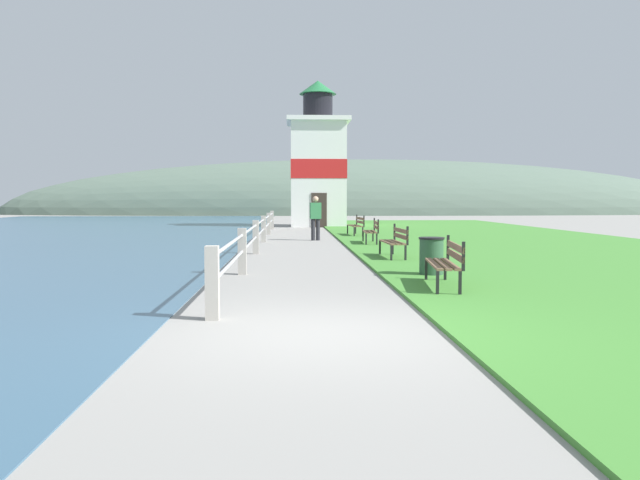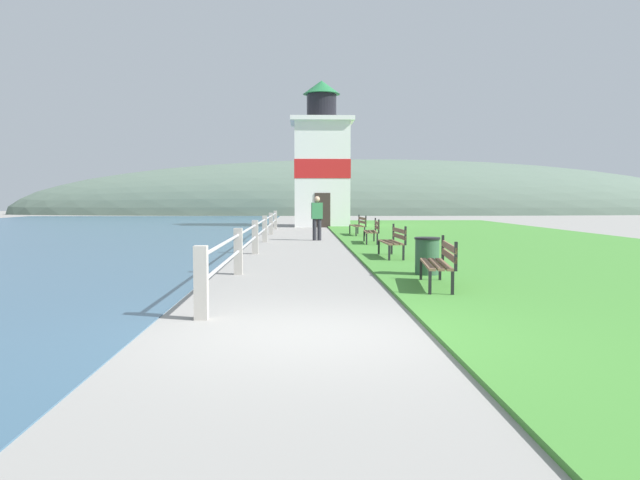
{
  "view_description": "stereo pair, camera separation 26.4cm",
  "coord_description": "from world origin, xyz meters",
  "px_view_note": "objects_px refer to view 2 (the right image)",
  "views": [
    {
      "loc": [
        -0.34,
        -7.46,
        1.64
      ],
      "look_at": [
        0.58,
        12.93,
        0.3
      ],
      "focal_mm": 35.0,
      "sensor_mm": 36.0,
      "label": 1
    },
    {
      "loc": [
        -0.07,
        -7.47,
        1.64
      ],
      "look_at": [
        0.58,
        12.93,
        0.3
      ],
      "focal_mm": 35.0,
      "sensor_mm": 36.0,
      "label": 2
    }
  ],
  "objects_px": {
    "park_bench_near": "(441,260)",
    "park_bench_by_lighthouse": "(359,224)",
    "person_strolling": "(317,216)",
    "trash_bin": "(427,257)",
    "park_bench_far": "(373,230)",
    "lighthouse": "(322,165)",
    "park_bench_midway": "(394,240)"
  },
  "relations": [
    {
      "from": "park_bench_midway",
      "to": "park_bench_by_lighthouse",
      "type": "height_order",
      "value": "same"
    },
    {
      "from": "lighthouse",
      "to": "park_bench_by_lighthouse",
      "type": "bearing_deg",
      "value": -82.85
    },
    {
      "from": "park_bench_near",
      "to": "park_bench_by_lighthouse",
      "type": "distance_m",
      "value": 16.28
    },
    {
      "from": "park_bench_far",
      "to": "person_strolling",
      "type": "height_order",
      "value": "person_strolling"
    },
    {
      "from": "park_bench_near",
      "to": "park_bench_by_lighthouse",
      "type": "xyz_separation_m",
      "value": [
        0.06,
        16.27,
        -0.0
      ]
    },
    {
      "from": "park_bench_by_lighthouse",
      "to": "trash_bin",
      "type": "relative_size",
      "value": 2.26
    },
    {
      "from": "lighthouse",
      "to": "trash_bin",
      "type": "relative_size",
      "value": 10.38
    },
    {
      "from": "park_bench_midway",
      "to": "park_bench_far",
      "type": "height_order",
      "value": "same"
    },
    {
      "from": "park_bench_near",
      "to": "trash_bin",
      "type": "height_order",
      "value": "park_bench_near"
    },
    {
      "from": "park_bench_midway",
      "to": "park_bench_far",
      "type": "distance_m",
      "value": 5.5
    },
    {
      "from": "park_bench_far",
      "to": "lighthouse",
      "type": "height_order",
      "value": "lighthouse"
    },
    {
      "from": "park_bench_by_lighthouse",
      "to": "park_bench_near",
      "type": "bearing_deg",
      "value": 85.93
    },
    {
      "from": "park_bench_midway",
      "to": "person_strolling",
      "type": "distance_m",
      "value": 8.15
    },
    {
      "from": "park_bench_by_lighthouse",
      "to": "trash_bin",
      "type": "height_order",
      "value": "park_bench_by_lighthouse"
    },
    {
      "from": "park_bench_midway",
      "to": "lighthouse",
      "type": "distance_m",
      "value": 21.18
    },
    {
      "from": "park_bench_far",
      "to": "trash_bin",
      "type": "relative_size",
      "value": 2.14
    },
    {
      "from": "park_bench_near",
      "to": "park_bench_far",
      "type": "xyz_separation_m",
      "value": [
        0.09,
        11.22,
        -0.0
      ]
    },
    {
      "from": "park_bench_midway",
      "to": "park_bench_by_lighthouse",
      "type": "distance_m",
      "value": 10.55
    },
    {
      "from": "park_bench_near",
      "to": "lighthouse",
      "type": "xyz_separation_m",
      "value": [
        -1.24,
        26.63,
        3.17
      ]
    },
    {
      "from": "lighthouse",
      "to": "trash_bin",
      "type": "xyz_separation_m",
      "value": [
        1.37,
        -24.78,
        -3.28
      ]
    },
    {
      "from": "park_bench_by_lighthouse",
      "to": "person_strolling",
      "type": "distance_m",
      "value": 3.29
    },
    {
      "from": "park_bench_midway",
      "to": "park_bench_far",
      "type": "bearing_deg",
      "value": -92.41
    },
    {
      "from": "park_bench_near",
      "to": "trash_bin",
      "type": "relative_size",
      "value": 2.34
    },
    {
      "from": "person_strolling",
      "to": "trash_bin",
      "type": "bearing_deg",
      "value": -178.33
    },
    {
      "from": "lighthouse",
      "to": "trash_bin",
      "type": "bearing_deg",
      "value": -86.84
    },
    {
      "from": "park_bench_far",
      "to": "person_strolling",
      "type": "bearing_deg",
      "value": -48.05
    },
    {
      "from": "park_bench_near",
      "to": "park_bench_by_lighthouse",
      "type": "height_order",
      "value": "same"
    },
    {
      "from": "park_bench_by_lighthouse",
      "to": "trash_bin",
      "type": "xyz_separation_m",
      "value": [
        0.07,
        -14.42,
        -0.12
      ]
    },
    {
      "from": "lighthouse",
      "to": "person_strolling",
      "type": "height_order",
      "value": "lighthouse"
    },
    {
      "from": "park_bench_far",
      "to": "person_strolling",
      "type": "distance_m",
      "value": 3.13
    },
    {
      "from": "person_strolling",
      "to": "park_bench_far",
      "type": "bearing_deg",
      "value": -149.0
    },
    {
      "from": "lighthouse",
      "to": "person_strolling",
      "type": "xyz_separation_m",
      "value": [
        -0.63,
        -12.99,
        -2.75
      ]
    }
  ]
}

